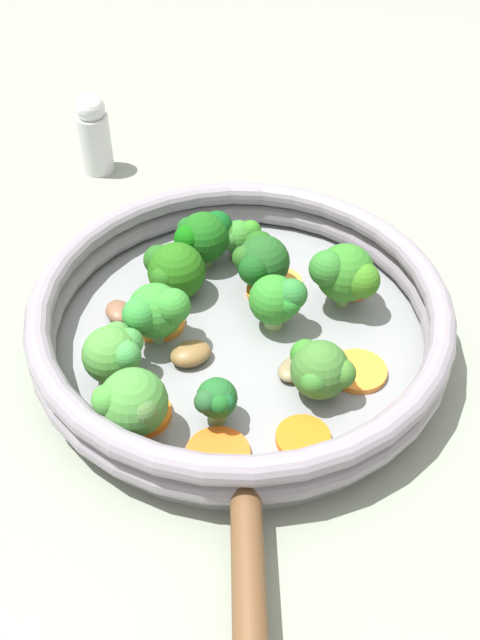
# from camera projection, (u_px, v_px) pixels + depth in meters

# --- Properties ---
(ground_plane) EXTENTS (4.00, 4.00, 0.00)m
(ground_plane) POSITION_uv_depth(u_px,v_px,m) (240.00, 347.00, 0.61)
(ground_plane) COLOR gray
(skillet) EXTENTS (0.31, 0.31, 0.01)m
(skillet) POSITION_uv_depth(u_px,v_px,m) (240.00, 340.00, 0.60)
(skillet) COLOR gray
(skillet) RESTS_ON ground_plane
(skillet_rim_wall) EXTENTS (0.33, 0.33, 0.04)m
(skillet_rim_wall) POSITION_uv_depth(u_px,v_px,m) (240.00, 315.00, 0.58)
(skillet_rim_wall) COLOR gray
(skillet_rim_wall) RESTS_ON skillet
(skillet_rivet_left) EXTENTS (0.01, 0.01, 0.01)m
(skillet_rivet_left) POSITION_uv_depth(u_px,v_px,m) (176.00, 480.00, 0.49)
(skillet_rivet_left) COLOR gray
(skillet_rivet_left) RESTS_ON skillet
(skillet_rivet_right) EXTENTS (0.01, 0.01, 0.01)m
(skillet_rivet_right) POSITION_uv_depth(u_px,v_px,m) (314.00, 477.00, 0.49)
(skillet_rivet_right) COLOR gray
(skillet_rivet_right) RESTS_ON skillet
(carrot_slice_0) EXTENTS (0.05, 0.05, 0.01)m
(carrot_slice_0) POSITION_uv_depth(u_px,v_px,m) (303.00, 438.00, 0.52)
(carrot_slice_0) COLOR orange
(carrot_slice_0) RESTS_ON skillet
(carrot_slice_1) EXTENTS (0.04, 0.04, 0.01)m
(carrot_slice_1) POSITION_uv_depth(u_px,v_px,m) (276.00, 281.00, 0.64)
(carrot_slice_1) COLOR orange
(carrot_slice_1) RESTS_ON skillet
(carrot_slice_2) EXTENTS (0.05, 0.05, 0.00)m
(carrot_slice_2) POSITION_uv_depth(u_px,v_px,m) (358.00, 371.00, 0.56)
(carrot_slice_2) COLOR orange
(carrot_slice_2) RESTS_ON skillet
(carrot_slice_3) EXTENTS (0.03, 0.03, 0.01)m
(carrot_slice_3) POSITION_uv_depth(u_px,v_px,m) (318.00, 375.00, 0.56)
(carrot_slice_3) COLOR orange
(carrot_slice_3) RESTS_ON skillet
(carrot_slice_4) EXTENTS (0.05, 0.05, 0.00)m
(carrot_slice_4) POSITION_uv_depth(u_px,v_px,m) (279.00, 293.00, 0.63)
(carrot_slice_4) COLOR orange
(carrot_slice_4) RESTS_ON skillet
(carrot_slice_5) EXTENTS (0.05, 0.05, 0.00)m
(carrot_slice_5) POSITION_uv_depth(u_px,v_px,m) (218.00, 454.00, 0.51)
(carrot_slice_5) COLOR orange
(carrot_slice_5) RESTS_ON skillet
(carrot_slice_6) EXTENTS (0.05, 0.05, 0.01)m
(carrot_slice_6) POSITION_uv_depth(u_px,v_px,m) (142.00, 413.00, 0.53)
(carrot_slice_6) COLOR orange
(carrot_slice_6) RESTS_ON skillet
(carrot_slice_7) EXTENTS (0.04, 0.04, 0.00)m
(carrot_slice_7) POSITION_uv_depth(u_px,v_px,m) (351.00, 289.00, 0.63)
(carrot_slice_7) COLOR orange
(carrot_slice_7) RESTS_ON skillet
(carrot_slice_8) EXTENTS (0.05, 0.05, 0.00)m
(carrot_slice_8) POSITION_uv_depth(u_px,v_px,m) (158.00, 323.00, 0.60)
(carrot_slice_8) COLOR orange
(carrot_slice_8) RESTS_ON skillet
(broccoli_floret_0) EXTENTS (0.05, 0.05, 0.05)m
(broccoli_floret_0) POSITION_uv_depth(u_px,v_px,m) (320.00, 370.00, 0.54)
(broccoli_floret_0) COLOR #679852
(broccoli_floret_0) RESTS_ON skillet
(broccoli_floret_1) EXTENTS (0.05, 0.05, 0.05)m
(broccoli_floret_1) POSITION_uv_depth(u_px,v_px,m) (173.00, 271.00, 0.61)
(broccoli_floret_1) COLOR #6E9653
(broccoli_floret_1) RESTS_ON skillet
(broccoli_floret_2) EXTENTS (0.06, 0.05, 0.06)m
(broccoli_floret_2) POSITION_uv_depth(u_px,v_px,m) (345.00, 274.00, 0.60)
(broccoli_floret_2) COLOR #87B25E
(broccoli_floret_2) RESTS_ON skillet
(broccoli_floret_3) EXTENTS (0.05, 0.05, 0.06)m
(broccoli_floret_3) POSITION_uv_depth(u_px,v_px,m) (157.00, 310.00, 0.57)
(broccoli_floret_3) COLOR #7CA46E
(broccoli_floret_3) RESTS_ON skillet
(broccoli_floret_4) EXTENTS (0.05, 0.05, 0.05)m
(broccoli_floret_4) POSITION_uv_depth(u_px,v_px,m) (260.00, 261.00, 0.62)
(broccoli_floret_4) COLOR #5F9651
(broccoli_floret_4) RESTS_ON skillet
(broccoli_floret_5) EXTENTS (0.05, 0.05, 0.05)m
(broccoli_floret_5) POSITION_uv_depth(u_px,v_px,m) (115.00, 353.00, 0.54)
(broccoli_floret_5) COLOR olive
(broccoli_floret_5) RESTS_ON skillet
(broccoli_floret_6) EXTENTS (0.05, 0.04, 0.05)m
(broccoli_floret_6) POSITION_uv_depth(u_px,v_px,m) (278.00, 300.00, 0.58)
(broccoli_floret_6) COLOR #8DB66B
(broccoli_floret_6) RESTS_ON skillet
(broccoli_floret_7) EXTENTS (0.05, 0.05, 0.06)m
(broccoli_floret_7) POSITION_uv_depth(u_px,v_px,m) (133.00, 404.00, 0.50)
(broccoli_floret_7) COLOR #5F8A53
(broccoli_floret_7) RESTS_ON skillet
(broccoli_floret_8) EXTENTS (0.04, 0.03, 0.04)m
(broccoli_floret_8) POSITION_uv_depth(u_px,v_px,m) (238.00, 237.00, 0.65)
(broccoli_floret_8) COLOR #6A974E
(broccoli_floret_8) RESTS_ON skillet
(broccoli_floret_9) EXTENTS (0.05, 0.05, 0.05)m
(broccoli_floret_9) POSITION_uv_depth(u_px,v_px,m) (203.00, 236.00, 0.64)
(broccoli_floret_9) COLOR #81A661
(broccoli_floret_9) RESTS_ON skillet
(broccoli_floret_10) EXTENTS (0.03, 0.03, 0.04)m
(broccoli_floret_10) POSITION_uv_depth(u_px,v_px,m) (216.00, 400.00, 0.52)
(broccoli_floret_10) COLOR #7C9C4D
(broccoli_floret_10) RESTS_ON skillet
(mushroom_piece_0) EXTENTS (0.04, 0.04, 0.01)m
(mushroom_piece_0) POSITION_uv_depth(u_px,v_px,m) (191.00, 354.00, 0.57)
(mushroom_piece_0) COLOR brown
(mushroom_piece_0) RESTS_ON skillet
(mushroom_piece_1) EXTENTS (0.03, 0.03, 0.01)m
(mushroom_piece_1) POSITION_uv_depth(u_px,v_px,m) (294.00, 369.00, 0.56)
(mushroom_piece_1) COLOR olive
(mushroom_piece_1) RESTS_ON skillet
(mushroom_piece_2) EXTENTS (0.03, 0.03, 0.01)m
(mushroom_piece_2) POSITION_uv_depth(u_px,v_px,m) (118.00, 312.00, 0.61)
(mushroom_piece_2) COLOR brown
(mushroom_piece_2) RESTS_ON skillet
(salt_shaker) EXTENTS (0.03, 0.03, 0.09)m
(salt_shaker) POSITION_uv_depth(u_px,v_px,m) (94.00, 134.00, 0.77)
(salt_shaker) COLOR silver
(salt_shaker) RESTS_ON ground_plane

